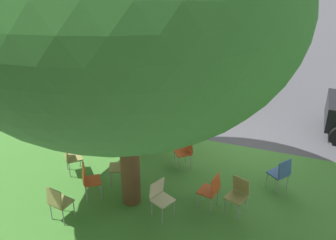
{
  "coord_description": "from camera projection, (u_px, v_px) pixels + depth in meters",
  "views": [
    {
      "loc": [
        -1.34,
        10.5,
        6.2
      ],
      "look_at": [
        1.66,
        1.85,
        1.38
      ],
      "focal_mm": 43.92,
      "sensor_mm": 36.0,
      "label": 1
    }
  ],
  "objects": [
    {
      "name": "ground",
      "position": [
        242.0,
        143.0,
        12.05
      ],
      "size": [
        80.0,
        80.0,
        0.0
      ],
      "primitive_type": "plane",
      "color": "#424247"
    },
    {
      "name": "grass_verge",
      "position": [
        217.0,
        210.0,
        9.38
      ],
      "size": [
        48.0,
        6.0,
        0.01
      ],
      "primitive_type": "cube",
      "color": "#3D752D",
      "rests_on": "ground"
    },
    {
      "name": "street_tree",
      "position": [
        122.0,
        3.0,
        7.56
      ],
      "size": [
        6.89,
        6.89,
        7.15
      ],
      "color": "brown",
      "rests_on": "ground"
    },
    {
      "name": "chair_0",
      "position": [
        281.0,
        172.0,
        9.83
      ],
      "size": [
        0.59,
        0.58,
        0.88
      ],
      "color": "#335184",
      "rests_on": "ground"
    },
    {
      "name": "chair_1",
      "position": [
        153.0,
        136.0,
        11.37
      ],
      "size": [
        0.59,
        0.59,
        0.88
      ],
      "color": "#ADA393",
      "rests_on": "ground"
    },
    {
      "name": "chair_2",
      "position": [
        71.0,
        155.0,
        10.48
      ],
      "size": [
        0.59,
        0.59,
        0.88
      ],
      "color": "olive",
      "rests_on": "ground"
    },
    {
      "name": "chair_3",
      "position": [
        115.0,
        126.0,
        11.88
      ],
      "size": [
        0.5,
        0.49,
        0.88
      ],
      "color": "#B7332D",
      "rests_on": "ground"
    },
    {
      "name": "chair_4",
      "position": [
        160.0,
        196.0,
        9.03
      ],
      "size": [
        0.56,
        0.55,
        0.88
      ],
      "color": "beige",
      "rests_on": "ground"
    },
    {
      "name": "chair_5",
      "position": [
        120.0,
        165.0,
        10.11
      ],
      "size": [
        0.55,
        0.54,
        0.88
      ],
      "color": "olive",
      "rests_on": "ground"
    },
    {
      "name": "chair_6",
      "position": [
        238.0,
        193.0,
        9.12
      ],
      "size": [
        0.53,
        0.53,
        0.88
      ],
      "color": "olive",
      "rests_on": "ground"
    },
    {
      "name": "chair_7",
      "position": [
        59.0,
        201.0,
        8.87
      ],
      "size": [
        0.49,
        0.49,
        0.88
      ],
      "color": "olive",
      "rests_on": "ground"
    },
    {
      "name": "chair_8",
      "position": [
        211.0,
        189.0,
        9.24
      ],
      "size": [
        0.49,
        0.49,
        0.88
      ],
      "color": "#C64C1E",
      "rests_on": "ground"
    },
    {
      "name": "chair_9",
      "position": [
        185.0,
        149.0,
        10.76
      ],
      "size": [
        0.58,
        0.58,
        0.88
      ],
      "color": "#C64C1E",
      "rests_on": "ground"
    },
    {
      "name": "chair_10",
      "position": [
        89.0,
        179.0,
        9.6
      ],
      "size": [
        0.58,
        0.58,
        0.88
      ],
      "color": "#C64C1E",
      "rests_on": "ground"
    },
    {
      "name": "school_bus",
      "position": [
        73.0,
        33.0,
        15.97
      ],
      "size": [
        10.4,
        2.8,
        2.88
      ],
      "color": "yellow",
      "rests_on": "ground"
    }
  ]
}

